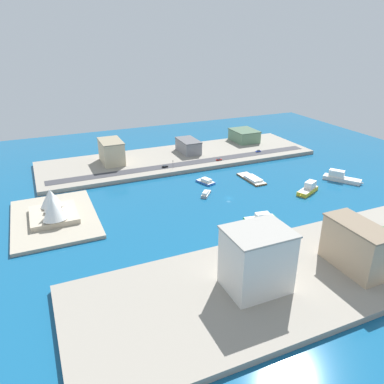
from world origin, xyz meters
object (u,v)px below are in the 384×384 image
traffic_light_waterfront (173,163)px  opera_landmark (52,206)px  catamaran_blue (206,181)px  warehouse_low_gray (188,146)px  pickup_red (219,160)px  hatchback_blue (258,151)px  ferry_yellow_fast (308,189)px  terminal_long_green (244,135)px  ferry_green_doubledeck (260,219)px  yacht_sleek_gray (206,194)px  barge_flat_brown (252,179)px  hotel_broad_white (257,260)px  apartment_midrise_tan (356,246)px  suv_black (165,166)px  office_block_beige (111,152)px  ferry_white_commuter (341,177)px

traffic_light_waterfront → opera_landmark: (-49.84, 96.04, 2.07)m
catamaran_blue → warehouse_low_gray: size_ratio=0.56×
pickup_red → opera_landmark: 148.40m
hatchback_blue → ferry_yellow_fast: bearing=170.5°
terminal_long_green → ferry_green_doubledeck: bearing=152.5°
yacht_sleek_gray → ferry_green_doubledeck: size_ratio=0.56×
barge_flat_brown → pickup_red: size_ratio=5.72×
hotel_broad_white → traffic_light_waterfront: (156.46, -21.97, -9.66)m
traffic_light_waterfront → opera_landmark: bearing=117.4°
yacht_sleek_gray → opera_landmark: opera_landmark is taller
ferry_green_doubledeck → warehouse_low_gray: bearing=-4.7°
yacht_sleek_gray → warehouse_low_gray: size_ratio=0.43×
ferry_green_doubledeck → warehouse_low_gray: 136.79m
apartment_midrise_tan → opera_landmark: size_ratio=0.91×
ferry_yellow_fast → catamaran_blue: bearing=52.4°
yacht_sleek_gray → pickup_red: 67.90m
ferry_green_doubledeck → barge_flat_brown: bearing=-27.8°
terminal_long_green → opera_landmark: size_ratio=0.81×
hatchback_blue → traffic_light_waterfront: 87.57m
terminal_long_green → traffic_light_waterfront: bearing=116.2°
ferry_green_doubledeck → pickup_red: ferry_green_doubledeck is taller
ferry_yellow_fast → suv_black: (81.75, 78.03, 1.26)m
barge_flat_brown → apartment_midrise_tan: apartment_midrise_tan is taller
barge_flat_brown → warehouse_low_gray: bearing=15.0°
yacht_sleek_gray → ferry_yellow_fast: (-24.32, -68.54, 1.37)m
ferry_yellow_fast → barge_flat_brown: bearing=33.0°
hatchback_blue → ferry_green_doubledeck: bearing=147.7°
barge_flat_brown → office_block_beige: (75.11, 90.75, 11.59)m
ferry_white_commuter → opera_landmark: bearing=84.4°
catamaran_blue → hatchback_blue: 84.34m
hotel_broad_white → catamaran_blue: bearing=-16.1°
traffic_light_waterfront → office_block_beige: bearing=51.2°
hotel_broad_white → barge_flat_brown: bearing=-31.6°
ferry_yellow_fast → suv_black: bearing=43.7°
yacht_sleek_gray → traffic_light_waterfront: 53.91m
yacht_sleek_gray → hotel_broad_white: hotel_broad_white is taller
office_block_beige → apartment_midrise_tan: 208.17m
ferry_green_doubledeck → hotel_broad_white: 69.36m
barge_flat_brown → apartment_midrise_tan: size_ratio=0.92×
catamaran_blue → hatchback_blue: bearing=-60.3°
office_block_beige → opera_landmark: (-83.56, 54.16, -3.19)m
ferry_white_commuter → catamaran_blue: bearing=68.8°
hotel_broad_white → hatchback_blue: hotel_broad_white is taller
ferry_green_doubledeck → barge_flat_brown: 67.75m
ferry_green_doubledeck → pickup_red: (103.51, -25.58, 2.02)m
opera_landmark → hotel_broad_white: bearing=-145.2°
opera_landmark → terminal_long_green: bearing=-63.2°
traffic_light_waterfront → hatchback_blue: bearing=-84.0°
warehouse_low_gray → opera_landmark: bearing=124.2°
catamaran_blue → hotel_broad_white: hotel_broad_white is taller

